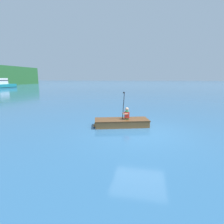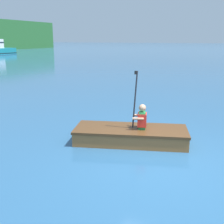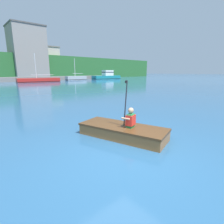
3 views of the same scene
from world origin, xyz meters
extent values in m
plane|color=#28567F|center=(0.00, 0.00, 0.00)|extent=(300.00, 300.00, 0.00)
cube|color=#935B2D|center=(0.86, 1.00, 0.18)|extent=(1.73, 2.84, 0.36)
cube|color=#513219|center=(0.86, 1.00, 0.33)|extent=(1.78, 2.89, 0.06)
cube|color=#513219|center=(0.86, 1.00, 0.32)|extent=(1.45, 2.43, 0.02)
cone|color=#935B2D|center=(0.48, 2.22, 0.20)|extent=(0.43, 0.43, 0.33)
cube|color=#935B2D|center=(0.92, 0.81, 0.31)|extent=(0.94, 0.43, 0.03)
cube|color=#267F3F|center=(0.94, 0.74, 0.57)|extent=(0.28, 0.22, 0.41)
cube|color=red|center=(0.94, 0.74, 0.59)|extent=(0.34, 0.29, 0.31)
sphere|color=tan|center=(0.94, 0.74, 0.88)|extent=(0.17, 0.17, 0.17)
cylinder|color=tan|center=(1.05, 0.87, 0.65)|extent=(0.13, 0.26, 0.06)
cylinder|color=tan|center=(0.77, 0.79, 0.65)|extent=(0.13, 0.26, 0.06)
cylinder|color=#232328|center=(0.88, 0.92, 1.07)|extent=(0.07, 0.12, 1.37)
cylinder|color=black|center=(0.88, 0.92, 1.71)|extent=(0.05, 0.05, 0.08)
camera|label=1|loc=(-7.70, -0.31, 2.43)|focal=28.00mm
camera|label=2|loc=(-5.21, -1.28, 2.47)|focal=45.00mm
camera|label=3|loc=(-2.78, -2.67, 2.00)|focal=28.00mm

